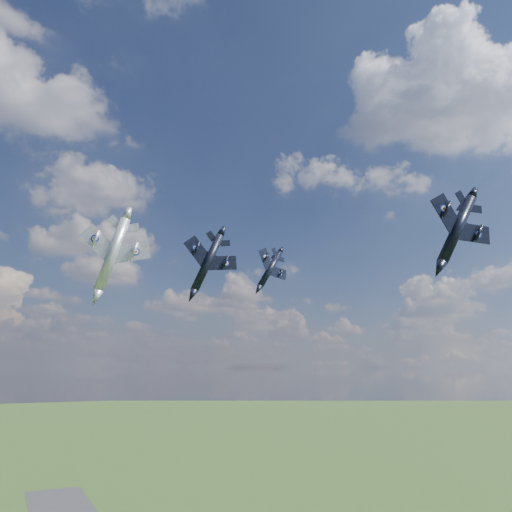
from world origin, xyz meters
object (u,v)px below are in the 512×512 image
jet_right_navy (457,229)px  jet_left_silver (112,254)px  jet_high_navy (270,269)px  jet_lead_navy (208,262)px

jet_right_navy → jet_left_silver: jet_right_navy is taller
jet_right_navy → jet_left_silver: 49.67m
jet_right_navy → jet_left_silver: size_ratio=0.95×
jet_left_silver → jet_high_navy: bearing=44.1°
jet_lead_navy → jet_right_navy: 41.57m
jet_right_navy → jet_left_silver: bearing=153.0°
jet_lead_navy → jet_right_navy: size_ratio=1.00×
jet_lead_navy → jet_high_navy: 23.24m
jet_lead_navy → jet_left_silver: (-17.55, -5.47, -1.45)m
jet_high_navy → jet_left_silver: size_ratio=0.86×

